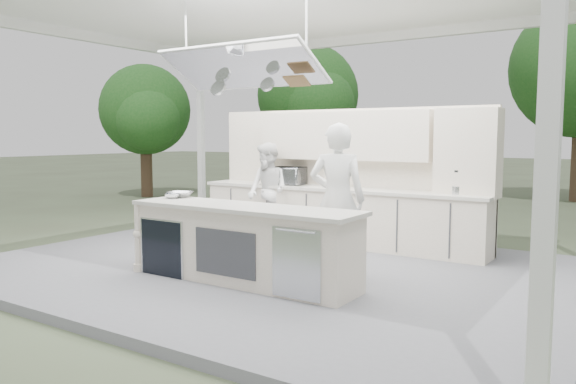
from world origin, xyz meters
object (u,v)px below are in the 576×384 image
Objects in this scene: demo_island at (242,244)px; back_counter at (337,215)px; sous_chef at (268,191)px; head_chef at (337,199)px.

demo_island and back_counter have the same top height.
sous_chef reaches higher than back_counter.
demo_island is at bearing 30.33° from head_chef.
back_counter is 2.58× the size of head_chef.
sous_chef is (-2.16, 1.50, -0.14)m from head_chef.
demo_island is at bearing -86.37° from back_counter.
head_chef is at bearing -61.70° from back_counter.
back_counter is 2.16m from head_chef.
demo_island is 2.83m from sous_chef.
sous_chef is at bearing -163.24° from back_counter.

